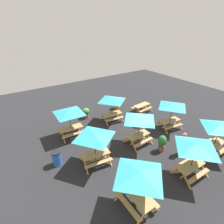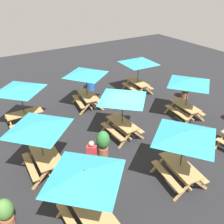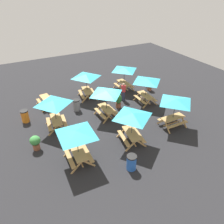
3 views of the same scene
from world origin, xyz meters
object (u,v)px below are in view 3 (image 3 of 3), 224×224
Objects in this scene: picnic_table_0 at (54,104)px; trash_bin_blue at (131,162)px; picnic_table_6 at (106,94)px; potted_plant_2 at (35,142)px; picnic_table_2 at (47,100)px; picnic_table_1 at (147,82)px; picnic_table_3 at (86,78)px; picnic_table_7 at (76,135)px; person_standing at (123,91)px; picnic_table_5 at (132,117)px; potted_plant_0 at (150,84)px; picnic_table_4 at (124,71)px; potted_plant_1 at (118,100)px; picnic_table_8 at (176,103)px; trash_bin_gray at (76,105)px; trash_bin_orange at (25,116)px.

picnic_table_0 is 2.38× the size of trash_bin_blue.
potted_plant_2 is at bearing 101.64° from picnic_table_6.
picnic_table_0 is 1.21× the size of picnic_table_2.
picnic_table_1 is 5.29m from picnic_table_3.
picnic_table_6 is 0.83× the size of picnic_table_7.
trash_bin_blue is (-1.99, -2.47, -1.49)m from picnic_table_7.
picnic_table_1 is 2.27m from person_standing.
potted_plant_2 is at bearing 153.73° from picnic_table_2.
picnic_table_5 is 5.99m from person_standing.
picnic_table_5 is at bearing -158.55° from picnic_table_2.
potted_plant_0 is at bearing -127.15° from person_standing.
picnic_table_1 and picnic_table_6 have the same top height.
potted_plant_0 is at bearing -55.32° from picnic_table_7.
potted_plant_1 is (-2.77, 2.17, -1.31)m from picnic_table_4.
potted_plant_0 is at bearing -41.65° from trash_bin_blue.
picnic_table_8 is at bearing 145.94° from person_standing.
picnic_table_7 is (-4.04, -0.20, 0.00)m from picnic_table_0.
person_standing reaches higher than potted_plant_1.
picnic_table_8 reaches higher than trash_bin_gray.
picnic_table_8 is 2.04× the size of potted_plant_0.
person_standing is (-0.54, -8.38, 0.39)m from trash_bin_orange.
picnic_table_7 is 3.50m from trash_bin_blue.
person_standing is at bearing -76.21° from picnic_table_8.
picnic_table_1 is at bearing -175.16° from picnic_table_4.
picnic_table_2 is at bearing 23.86° from person_standing.
potted_plant_0 is at bearing -121.64° from picnic_table_4.
picnic_table_1 is 2.31× the size of potted_plant_2.
picnic_table_2 is at bearing 67.77° from picnic_table_1.
person_standing is (-2.16, -6.32, 0.32)m from picnic_table_2.
trash_bin_blue is at bearing -133.71° from potted_plant_2.
picnic_table_7 reaches higher than trash_bin_orange.
potted_plant_0 is (-1.37, -6.00, -1.36)m from picnic_table_3.
trash_bin_blue is at bearing -170.76° from picnic_table_2.
picnic_table_8 reaches higher than person_standing.
picnic_table_7 is at bearing 2.57° from picnic_table_8.
trash_bin_orange is at bearing 96.93° from picnic_table_4.
picnic_table_1 reaches higher than potted_plant_0.
potted_plant_1 is at bearing 82.43° from picnic_table_1.
picnic_table_4 is 2.86m from potted_plant_0.
person_standing is at bearing -69.57° from potted_plant_2.
potted_plant_2 is at bearing -178.79° from trash_bin_orange.
picnic_table_8 is at bearing -102.27° from potted_plant_2.
trash_bin_orange is at bearing 86.74° from trash_bin_gray.
picnic_table_3 is 1.00× the size of picnic_table_4.
potted_plant_1 is (0.82, -1.53, -1.31)m from picnic_table_6.
picnic_table_8 is at bearing -85.44° from picnic_table_7.
picnic_table_1 is 8.66m from picnic_table_2.
trash_bin_blue is at bearing -178.38° from picnic_table_3.
potted_plant_1 is at bearing -10.14° from picnic_table_5.
picnic_table_2 is 5.60m from picnic_table_6.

